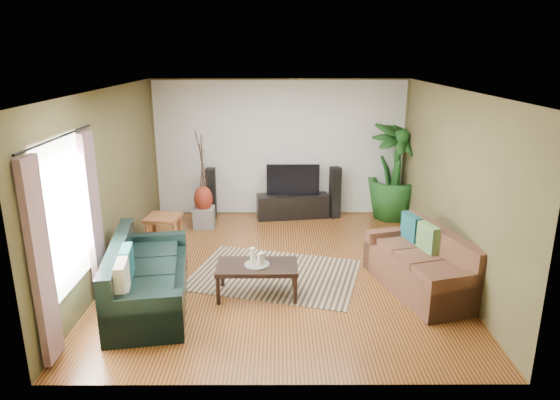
{
  "coord_description": "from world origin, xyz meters",
  "views": [
    {
      "loc": [
        -0.02,
        -7.0,
        3.21
      ],
      "look_at": [
        0.0,
        0.2,
        1.05
      ],
      "focal_mm": 32.0,
      "sensor_mm": 36.0,
      "label": 1
    }
  ],
  "objects_px": {
    "vase": "(203,199)",
    "sofa_left": "(149,273)",
    "coffee_table": "(257,280)",
    "speaker_right": "(335,193)",
    "pedestal": "(204,217)",
    "tv_stand": "(293,206)",
    "speaker_left": "(211,193)",
    "television": "(293,180)",
    "sofa_right": "(420,261)",
    "potted_plant": "(394,171)",
    "side_table": "(164,232)"
  },
  "relations": [
    {
      "from": "pedestal",
      "to": "sofa_left",
      "type": "bearing_deg",
      "value": -95.67
    },
    {
      "from": "sofa_right",
      "to": "coffee_table",
      "type": "height_order",
      "value": "sofa_right"
    },
    {
      "from": "sofa_left",
      "to": "side_table",
      "type": "distance_m",
      "value": 1.93
    },
    {
      "from": "tv_stand",
      "to": "potted_plant",
      "type": "bearing_deg",
      "value": -7.83
    },
    {
      "from": "sofa_right",
      "to": "speaker_left",
      "type": "xyz_separation_m",
      "value": [
        -3.29,
        3.16,
        0.08
      ]
    },
    {
      "from": "coffee_table",
      "to": "vase",
      "type": "xyz_separation_m",
      "value": [
        -1.12,
        2.75,
        0.33
      ]
    },
    {
      "from": "vase",
      "to": "sofa_left",
      "type": "bearing_deg",
      "value": -95.67
    },
    {
      "from": "tv_stand",
      "to": "vase",
      "type": "bearing_deg",
      "value": -168.95
    },
    {
      "from": "speaker_right",
      "to": "potted_plant",
      "type": "distance_m",
      "value": 1.24
    },
    {
      "from": "television",
      "to": "pedestal",
      "type": "xyz_separation_m",
      "value": [
        -1.69,
        -0.58,
        -0.59
      ]
    },
    {
      "from": "sofa_right",
      "to": "pedestal",
      "type": "relative_size",
      "value": 4.77
    },
    {
      "from": "coffee_table",
      "to": "side_table",
      "type": "bearing_deg",
      "value": 133.46
    },
    {
      "from": "tv_stand",
      "to": "speaker_left",
      "type": "distance_m",
      "value": 1.64
    },
    {
      "from": "speaker_left",
      "to": "speaker_right",
      "type": "distance_m",
      "value": 2.45
    },
    {
      "from": "sofa_left",
      "to": "coffee_table",
      "type": "xyz_separation_m",
      "value": [
        1.41,
        0.2,
        -0.2
      ]
    },
    {
      "from": "coffee_table",
      "to": "sofa_left",
      "type": "bearing_deg",
      "value": -172.22
    },
    {
      "from": "sofa_right",
      "to": "television",
      "type": "height_order",
      "value": "television"
    },
    {
      "from": "sofa_left",
      "to": "coffee_table",
      "type": "bearing_deg",
      "value": -91.09
    },
    {
      "from": "coffee_table",
      "to": "speaker_left",
      "type": "distance_m",
      "value": 3.5
    },
    {
      "from": "speaker_right",
      "to": "pedestal",
      "type": "height_order",
      "value": "speaker_right"
    },
    {
      "from": "side_table",
      "to": "pedestal",
      "type": "bearing_deg",
      "value": 63.25
    },
    {
      "from": "speaker_right",
      "to": "side_table",
      "type": "distance_m",
      "value": 3.45
    },
    {
      "from": "pedestal",
      "to": "television",
      "type": "bearing_deg",
      "value": 18.89
    },
    {
      "from": "speaker_right",
      "to": "potted_plant",
      "type": "bearing_deg",
      "value": -16.32
    },
    {
      "from": "pedestal",
      "to": "vase",
      "type": "bearing_deg",
      "value": 0.0
    },
    {
      "from": "sofa_left",
      "to": "television",
      "type": "relative_size",
      "value": 2.07
    },
    {
      "from": "sofa_left",
      "to": "tv_stand",
      "type": "height_order",
      "value": "sofa_left"
    },
    {
      "from": "tv_stand",
      "to": "potted_plant",
      "type": "xyz_separation_m",
      "value": [
        1.99,
        0.0,
        0.72
      ]
    },
    {
      "from": "coffee_table",
      "to": "television",
      "type": "bearing_deg",
      "value": 80.04
    },
    {
      "from": "coffee_table",
      "to": "potted_plant",
      "type": "relative_size",
      "value": 0.57
    },
    {
      "from": "side_table",
      "to": "tv_stand",
      "type": "bearing_deg",
      "value": 36.09
    },
    {
      "from": "tv_stand",
      "to": "side_table",
      "type": "bearing_deg",
      "value": -151.74
    },
    {
      "from": "vase",
      "to": "tv_stand",
      "type": "bearing_deg",
      "value": 18.89
    },
    {
      "from": "coffee_table",
      "to": "speaker_right",
      "type": "relative_size",
      "value": 1.06
    },
    {
      "from": "sofa_right",
      "to": "vase",
      "type": "relative_size",
      "value": 3.73
    },
    {
      "from": "coffee_table",
      "to": "speaker_right",
      "type": "distance_m",
      "value": 3.62
    },
    {
      "from": "speaker_right",
      "to": "speaker_left",
      "type": "bearing_deg",
      "value": 163.68
    },
    {
      "from": "potted_plant",
      "to": "side_table",
      "type": "relative_size",
      "value": 3.37
    },
    {
      "from": "coffee_table",
      "to": "vase",
      "type": "relative_size",
      "value": 2.24
    },
    {
      "from": "sofa_right",
      "to": "pedestal",
      "type": "xyz_separation_m",
      "value": [
        -3.36,
        2.58,
        -0.23
      ]
    },
    {
      "from": "sofa_left",
      "to": "television",
      "type": "height_order",
      "value": "television"
    },
    {
      "from": "coffee_table",
      "to": "potted_plant",
      "type": "distance_m",
      "value": 4.26
    },
    {
      "from": "coffee_table",
      "to": "speaker_left",
      "type": "relative_size",
      "value": 1.09
    },
    {
      "from": "tv_stand",
      "to": "vase",
      "type": "distance_m",
      "value": 1.81
    },
    {
      "from": "sofa_right",
      "to": "side_table",
      "type": "distance_m",
      "value": 4.18
    },
    {
      "from": "sofa_left",
      "to": "sofa_right",
      "type": "xyz_separation_m",
      "value": [
        3.65,
        0.37,
        0.0
      ]
    },
    {
      "from": "television",
      "to": "sofa_left",
      "type": "bearing_deg",
      "value": -119.35
    },
    {
      "from": "sofa_left",
      "to": "sofa_right",
      "type": "relative_size",
      "value": 1.18
    },
    {
      "from": "potted_plant",
      "to": "side_table",
      "type": "bearing_deg",
      "value": -159.01
    },
    {
      "from": "speaker_right",
      "to": "vase",
      "type": "height_order",
      "value": "speaker_right"
    }
  ]
}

